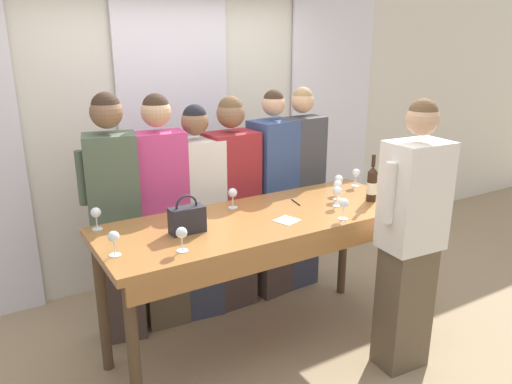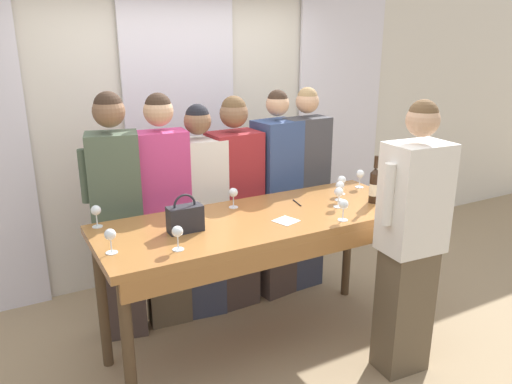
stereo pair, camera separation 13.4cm
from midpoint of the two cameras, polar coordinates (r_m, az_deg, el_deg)
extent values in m
plane|color=tan|center=(3.85, 1.65, -17.25)|extent=(18.00, 18.00, 0.00)
cube|color=silver|center=(4.62, -7.93, 7.46)|extent=(12.00, 0.06, 2.80)
cube|color=white|center=(4.58, -7.60, 6.66)|extent=(1.02, 0.03, 2.69)
cube|color=white|center=(5.46, 10.21, 8.28)|extent=(1.02, 0.03, 2.69)
cube|color=#9E6633|center=(3.38, 1.80, -3.23)|extent=(2.22, 0.82, 0.05)
cube|color=#9E6633|center=(3.11, 5.49, -6.97)|extent=(2.13, 0.03, 0.12)
cylinder|color=#4C3823|center=(2.99, -13.03, -17.82)|extent=(0.07, 0.07, 0.97)
cylinder|color=#4C3823|center=(3.95, 17.53, -9.00)|extent=(0.07, 0.07, 0.97)
cylinder|color=#4C3823|center=(3.55, -16.11, -12.02)|extent=(0.07, 0.07, 0.97)
cylinder|color=#4C3823|center=(4.39, 11.29, -5.77)|extent=(0.07, 0.07, 0.97)
cylinder|color=black|center=(3.73, 14.36, 0.45)|extent=(0.07, 0.07, 0.22)
cone|color=black|center=(3.70, 14.51, 2.37)|extent=(0.07, 0.07, 0.04)
cylinder|color=black|center=(3.68, 14.59, 3.33)|extent=(0.03, 0.03, 0.09)
cylinder|color=beige|center=(3.74, 14.35, 0.28)|extent=(0.07, 0.07, 0.09)
cube|color=#232328|center=(3.11, -6.87, -3.07)|extent=(0.22, 0.10, 0.16)
torus|color=#232328|center=(3.08, -6.93, -1.51)|extent=(0.14, 0.01, 0.14)
cylinder|color=white|center=(3.36, 11.00, -3.16)|extent=(0.07, 0.07, 0.00)
cylinder|color=white|center=(3.35, 11.05, -2.49)|extent=(0.01, 0.01, 0.08)
sphere|color=white|center=(3.32, 11.11, -1.39)|extent=(0.06, 0.06, 0.06)
cylinder|color=white|center=(3.54, -1.51, -1.75)|extent=(0.07, 0.07, 0.00)
cylinder|color=white|center=(3.53, -1.51, -1.10)|extent=(0.01, 0.01, 0.08)
sphere|color=white|center=(3.51, -1.52, -0.05)|extent=(0.06, 0.06, 0.06)
cylinder|color=white|center=(3.96, 14.70, -0.22)|extent=(0.07, 0.07, 0.00)
cylinder|color=white|center=(3.95, 14.75, 0.36)|extent=(0.01, 0.01, 0.08)
sphere|color=white|center=(3.93, 14.82, 1.30)|extent=(0.06, 0.06, 0.06)
cylinder|color=white|center=(3.76, 10.50, -0.90)|extent=(0.07, 0.07, 0.00)
cylinder|color=white|center=(3.74, 10.54, -0.29)|extent=(0.01, 0.01, 0.08)
sphere|color=white|center=(3.73, 10.59, 0.70)|extent=(0.06, 0.06, 0.06)
cylinder|color=white|center=(3.91, 10.65, -0.20)|extent=(0.07, 0.07, 0.00)
cylinder|color=white|center=(3.89, 10.68, 0.39)|extent=(0.01, 0.01, 0.08)
sphere|color=white|center=(3.87, 10.74, 1.35)|extent=(0.06, 0.06, 0.06)
cylinder|color=white|center=(4.11, 12.64, 0.55)|extent=(0.07, 0.07, 0.00)
cylinder|color=white|center=(4.10, 12.68, 1.12)|extent=(0.01, 0.01, 0.08)
sphere|color=white|center=(4.08, 12.74, 2.03)|extent=(0.06, 0.06, 0.06)
cylinder|color=white|center=(3.68, 16.65, -1.73)|extent=(0.07, 0.07, 0.00)
cylinder|color=white|center=(3.67, 16.71, -1.11)|extent=(0.01, 0.01, 0.08)
sphere|color=white|center=(3.65, 16.80, -0.10)|extent=(0.06, 0.06, 0.06)
sphere|color=maroon|center=(3.65, 16.79, -0.22)|extent=(0.04, 0.04, 0.04)
cylinder|color=white|center=(2.92, -14.89, -6.72)|extent=(0.07, 0.07, 0.00)
cylinder|color=white|center=(2.90, -14.96, -5.95)|extent=(0.01, 0.01, 0.08)
sphere|color=white|center=(2.87, -15.06, -4.71)|extent=(0.06, 0.06, 0.06)
cylinder|color=white|center=(3.33, -16.57, -3.81)|extent=(0.07, 0.07, 0.00)
cylinder|color=white|center=(3.31, -16.63, -3.13)|extent=(0.01, 0.01, 0.08)
sphere|color=white|center=(3.29, -16.73, -2.02)|extent=(0.06, 0.06, 0.06)
sphere|color=maroon|center=(3.29, -16.72, -2.15)|extent=(0.04, 0.04, 0.04)
cylinder|color=white|center=(2.88, -7.56, -6.53)|extent=(0.07, 0.07, 0.00)
cylinder|color=white|center=(2.87, -7.59, -5.76)|extent=(0.01, 0.01, 0.08)
sphere|color=white|center=(2.84, -7.65, -4.50)|extent=(0.06, 0.06, 0.06)
sphere|color=maroon|center=(2.84, -7.64, -4.65)|extent=(0.04, 0.04, 0.04)
cylinder|color=white|center=(3.61, 10.40, -1.68)|extent=(0.07, 0.07, 0.00)
cylinder|color=white|center=(3.59, 10.44, -1.04)|extent=(0.01, 0.01, 0.08)
sphere|color=white|center=(3.57, 10.50, -0.01)|extent=(0.06, 0.06, 0.06)
sphere|color=maroon|center=(3.58, 10.49, -0.14)|extent=(0.04, 0.04, 0.04)
cube|color=white|center=(3.29, 4.62, -3.31)|extent=(0.17, 0.17, 0.00)
cylinder|color=black|center=(3.65, 5.75, -1.23)|extent=(0.04, 0.15, 0.01)
cube|color=#473833|center=(3.90, -13.93, -9.85)|extent=(0.34, 0.28, 0.87)
cube|color=#4C5B47|center=(3.62, -14.82, 1.19)|extent=(0.40, 0.33, 0.69)
sphere|color=brown|center=(3.52, -15.44, 8.88)|extent=(0.22, 0.22, 0.22)
sphere|color=#332319|center=(3.51, -15.49, 9.50)|extent=(0.19, 0.19, 0.19)
cylinder|color=#4C5B47|center=(3.61, -11.77, 2.23)|extent=(0.08, 0.08, 0.38)
cylinder|color=#4C5B47|center=(3.61, -18.00, 1.73)|extent=(0.08, 0.08, 0.38)
cube|color=brown|center=(3.99, -9.09, -8.99)|extent=(0.34, 0.22, 0.86)
cube|color=#C63D7A|center=(3.71, -9.66, 1.70)|extent=(0.40, 0.25, 0.68)
sphere|color=tan|center=(3.61, -10.05, 9.07)|extent=(0.21, 0.21, 0.21)
sphere|color=#332319|center=(3.61, -10.08, 9.66)|extent=(0.19, 0.19, 0.19)
cylinder|color=#C63D7A|center=(3.75, -6.59, 2.81)|extent=(0.08, 0.08, 0.37)
cylinder|color=#C63D7A|center=(3.66, -12.88, 2.09)|extent=(0.08, 0.08, 0.37)
cube|color=#383D51|center=(4.09, -5.18, -8.48)|extent=(0.36, 0.27, 0.81)
cube|color=silver|center=(3.83, -5.47, 1.33)|extent=(0.42, 0.32, 0.64)
sphere|color=brown|center=(3.73, -5.68, 8.07)|extent=(0.20, 0.20, 0.20)
sphere|color=black|center=(3.72, -5.69, 8.62)|extent=(0.18, 0.18, 0.18)
cylinder|color=silver|center=(3.88, -2.41, 2.33)|extent=(0.08, 0.08, 0.35)
cylinder|color=silver|center=(3.77, -8.67, 1.69)|extent=(0.08, 0.08, 0.35)
cube|color=#473833|center=(4.20, -1.41, -7.57)|extent=(0.35, 0.25, 0.82)
cube|color=maroon|center=(3.95, -1.49, 2.19)|extent=(0.41, 0.30, 0.65)
sphere|color=brown|center=(3.85, -1.55, 8.96)|extent=(0.22, 0.22, 0.22)
sphere|color=brown|center=(3.84, -1.55, 9.53)|extent=(0.19, 0.19, 0.19)
cylinder|color=maroon|center=(4.04, 1.22, 3.28)|extent=(0.07, 0.07, 0.36)
cylinder|color=maroon|center=(3.83, -4.36, 2.44)|extent=(0.07, 0.07, 0.36)
cube|color=#473833|center=(4.37, 3.14, -6.33)|extent=(0.33, 0.27, 0.86)
cube|color=#334775|center=(4.12, 3.32, 3.50)|extent=(0.39, 0.32, 0.68)
sphere|color=tan|center=(4.03, 3.44, 9.98)|extent=(0.19, 0.19, 0.19)
sphere|color=#332319|center=(4.03, 3.45, 10.44)|extent=(0.17, 0.17, 0.17)
cylinder|color=#334775|center=(4.24, 5.41, 4.54)|extent=(0.08, 0.08, 0.37)
cylinder|color=#334775|center=(3.99, 1.13, 3.80)|extent=(0.08, 0.08, 0.37)
cube|color=#383D51|center=(4.52, 6.25, -5.60)|extent=(0.34, 0.19, 0.86)
cube|color=#3D3D42|center=(4.27, 6.59, 3.94)|extent=(0.40, 0.23, 0.68)
sphere|color=tan|center=(4.19, 6.81, 10.23)|extent=(0.19, 0.19, 0.19)
sphere|color=#93754C|center=(4.19, 6.83, 10.68)|extent=(0.17, 0.17, 0.17)
cylinder|color=#3D3D42|center=(4.40, 8.87, 4.90)|extent=(0.07, 0.07, 0.37)
cylinder|color=#3D3D42|center=(4.14, 4.21, 4.28)|extent=(0.07, 0.07, 0.37)
cube|color=brown|center=(3.58, 17.58, -12.75)|extent=(0.34, 0.26, 0.88)
cube|color=silver|center=(3.26, 18.84, -0.67)|extent=(0.40, 0.30, 0.70)
sphere|color=tan|center=(3.15, 19.70, 7.73)|extent=(0.20, 0.20, 0.20)
sphere|color=brown|center=(3.15, 19.76, 8.36)|extent=(0.18, 0.18, 0.18)
cylinder|color=silver|center=(3.11, 16.07, -0.27)|extent=(0.07, 0.07, 0.38)
cylinder|color=silver|center=(3.39, 21.54, 0.65)|extent=(0.07, 0.07, 0.38)
camera|label=1|loc=(0.07, -88.87, 0.36)|focal=35.00mm
camera|label=2|loc=(0.07, 91.13, -0.36)|focal=35.00mm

